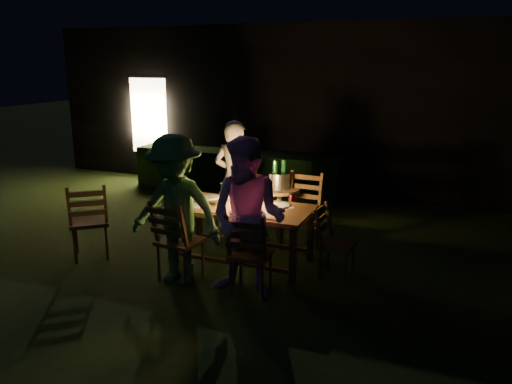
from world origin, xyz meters
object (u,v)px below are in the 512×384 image
at_px(chair_far_right, 300,225).
at_px(bottle_bucket_b, 284,177).
at_px(dining_table, 241,212).
at_px(person_house_side, 235,180).
at_px(chair_end, 335,255).
at_px(lantern, 246,194).
at_px(chair_near_right, 250,267).
at_px(chair_spare, 91,234).
at_px(chair_far_left, 234,217).
at_px(bottle_table, 223,194).
at_px(bottle_bucket_a, 275,177).
at_px(chair_near_left, 180,255).
at_px(person_opp_left, 176,210).
at_px(person_opp_right, 248,219).
at_px(side_table, 279,194).
at_px(ice_bucket, 279,180).

bearing_deg(chair_far_right, bottle_bucket_b, -28.67).
bearing_deg(dining_table, person_house_side, 118.76).
distance_m(dining_table, chair_end, 1.29).
bearing_deg(dining_table, lantern, 45.00).
xyz_separation_m(chair_near_right, chair_spare, (-2.34, 0.12, 0.02)).
distance_m(chair_end, chair_spare, 3.18).
xyz_separation_m(chair_far_left, chair_end, (1.69, -0.75, -0.05)).
distance_m(chair_far_right, bottle_table, 1.25).
xyz_separation_m(chair_near_right, bottle_bucket_a, (-0.34, 1.65, 0.64)).
bearing_deg(chair_far_left, chair_spare, 44.99).
relative_size(chair_near_left, chair_far_right, 0.97).
distance_m(chair_far_right, lantern, 1.05).
height_order(person_opp_left, bottle_table, person_opp_left).
distance_m(person_house_side, bottle_table, 0.84).
bearing_deg(chair_end, bottle_bucket_b, -130.08).
bearing_deg(person_opp_right, chair_far_left, 119.46).
distance_m(chair_far_right, bottle_bucket_b, 0.72).
height_order(bottle_table, bottle_bucket_b, bottle_bucket_b).
xyz_separation_m(chair_near_left, person_opp_right, (0.90, -0.04, 0.57)).
distance_m(person_house_side, bottle_bucket_a, 0.59).
distance_m(chair_far_left, bottle_bucket_b, 0.94).
relative_size(person_house_side, bottle_bucket_b, 5.39).
bearing_deg(chair_spare, chair_far_right, -9.56).
distance_m(chair_spare, bottle_table, 1.84).
bearing_deg(chair_near_right, lantern, 110.92).
xyz_separation_m(chair_far_left, bottle_bucket_b, (0.68, 0.20, 0.61)).
xyz_separation_m(person_opp_right, lantern, (-0.41, 0.87, 0.02)).
height_order(chair_near_left, bottle_table, chair_near_left).
height_order(chair_end, bottle_bucket_a, bottle_bucket_a).
xyz_separation_m(chair_end, chair_spare, (-3.11, -0.66, 0.05)).
height_order(side_table, bottle_bucket_b, bottle_bucket_b).
xyz_separation_m(side_table, bottle_bucket_b, (0.05, 0.04, 0.25)).
bearing_deg(dining_table, bottle_bucket_a, 81.29).
bearing_deg(person_opp_left, chair_near_right, 3.15).
distance_m(dining_table, bottle_bucket_b, 1.03).
height_order(chair_spare, person_house_side, person_house_side).
height_order(ice_bucket, bottle_bucket_b, bottle_bucket_b).
distance_m(chair_near_left, side_table, 1.85).
relative_size(chair_far_right, bottle_bucket_a, 3.34).
distance_m(chair_near_left, person_opp_left, 0.56).
distance_m(person_house_side, bottle_bucket_b, 0.71).
bearing_deg(ice_bucket, chair_near_left, -109.94).
height_order(chair_far_right, lantern, lantern).
relative_size(person_opp_right, bottle_bucket_a, 5.53).
distance_m(chair_near_left, ice_bucket, 1.90).
xyz_separation_m(lantern, side_table, (0.13, 0.87, -0.21)).
bearing_deg(bottle_table, chair_far_left, 105.20).
xyz_separation_m(chair_far_right, bottle_bucket_a, (-0.42, 0.11, 0.62)).
distance_m(bottle_bucket_a, bottle_bucket_b, 0.13).
distance_m(chair_near_right, bottle_bucket_a, 1.80).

